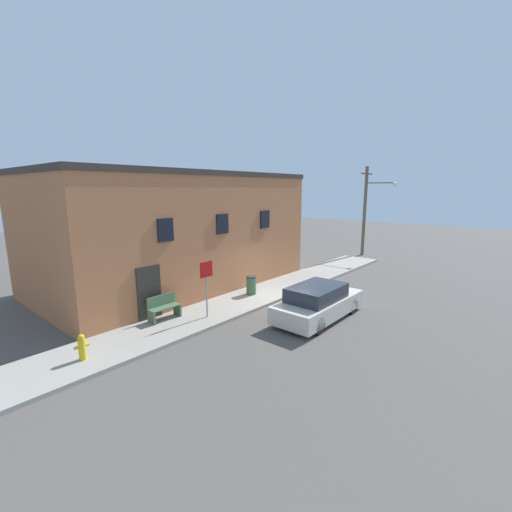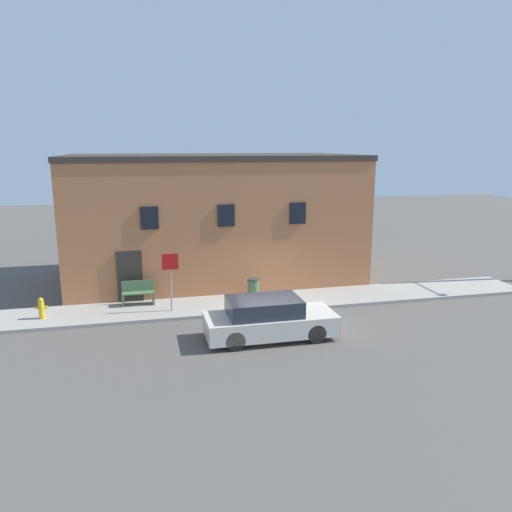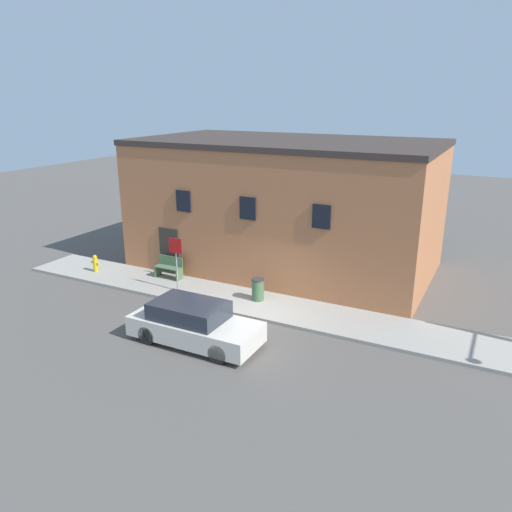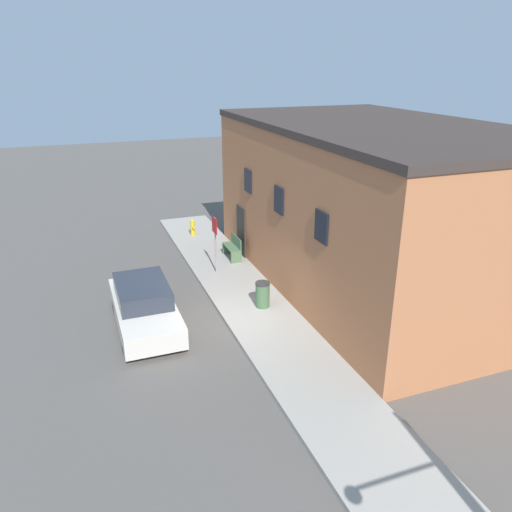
# 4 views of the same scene
# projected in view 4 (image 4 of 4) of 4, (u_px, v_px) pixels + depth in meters

# --- Properties ---
(ground_plane) EXTENTS (80.00, 80.00, 0.00)m
(ground_plane) POSITION_uv_depth(u_px,v_px,m) (225.00, 324.00, 15.91)
(ground_plane) COLOR #56514C
(sidewalk) EXTENTS (22.71, 2.42, 0.13)m
(sidewalk) POSITION_uv_depth(u_px,v_px,m) (260.00, 315.00, 16.28)
(sidewalk) COLOR #9E998E
(sidewalk) RESTS_ON ground
(brick_building) EXTENTS (13.19, 7.47, 5.86)m
(brick_building) POSITION_uv_depth(u_px,v_px,m) (373.00, 206.00, 18.04)
(brick_building) COLOR #B26B42
(brick_building) RESTS_ON ground
(fire_hydrant) EXTENTS (0.43, 0.21, 0.78)m
(fire_hydrant) POSITION_uv_depth(u_px,v_px,m) (193.00, 227.00, 23.41)
(fire_hydrant) COLOR gold
(fire_hydrant) RESTS_ON sidewalk
(stop_sign) EXTENTS (0.61, 0.06, 2.22)m
(stop_sign) POSITION_uv_depth(u_px,v_px,m) (215.00, 235.00, 18.88)
(stop_sign) COLOR gray
(stop_sign) RESTS_ON sidewalk
(bench) EXTENTS (1.24, 0.44, 0.94)m
(bench) POSITION_uv_depth(u_px,v_px,m) (233.00, 248.00, 20.70)
(bench) COLOR #4C6B47
(bench) RESTS_ON sidewalk
(trash_bin) EXTENTS (0.49, 0.49, 0.87)m
(trash_bin) POSITION_uv_depth(u_px,v_px,m) (263.00, 294.00, 16.59)
(trash_bin) COLOR #426642
(trash_bin) RESTS_ON sidewalk
(parked_car) EXTENTS (4.31, 1.76, 1.38)m
(parked_car) POSITION_uv_depth(u_px,v_px,m) (144.00, 306.00, 15.63)
(parked_car) COLOR black
(parked_car) RESTS_ON ground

